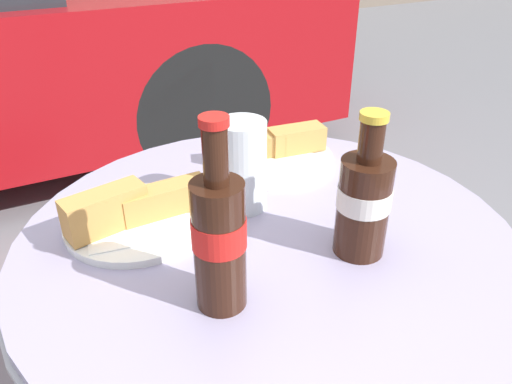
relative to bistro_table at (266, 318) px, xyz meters
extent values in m
cylinder|color=#B7B7BC|center=(0.00, 0.00, 0.15)|extent=(0.76, 0.76, 0.01)
cylinder|color=#9E93B2|center=(0.00, 0.00, 0.17)|extent=(0.75, 0.75, 0.02)
cylinder|color=#33190F|center=(0.09, -0.10, 0.25)|extent=(0.07, 0.07, 0.14)
cylinder|color=silver|center=(0.09, -0.10, 0.26)|extent=(0.07, 0.07, 0.03)
cylinder|color=#33190F|center=(0.09, -0.10, 0.35)|extent=(0.03, 0.03, 0.06)
cylinder|color=gold|center=(0.09, -0.10, 0.38)|extent=(0.04, 0.04, 0.01)
cylinder|color=#33190F|center=(-0.12, -0.11, 0.26)|extent=(0.06, 0.06, 0.17)
cylinder|color=red|center=(-0.12, -0.11, 0.28)|extent=(0.06, 0.06, 0.04)
cylinder|color=#33190F|center=(-0.12, -0.11, 0.38)|extent=(0.03, 0.03, 0.07)
cylinder|color=red|center=(-0.12, -0.11, 0.42)|extent=(0.03, 0.03, 0.01)
cylinder|color=#C68923|center=(0.00, 0.08, 0.23)|extent=(0.07, 0.07, 0.11)
cylinder|color=silver|center=(0.00, 0.08, 0.25)|extent=(0.08, 0.08, 0.15)
cylinder|color=white|center=(0.12, 0.20, 0.18)|extent=(0.23, 0.23, 0.01)
cube|color=white|center=(0.12, 0.20, 0.19)|extent=(0.19, 0.19, 0.00)
cube|color=#C68E47|center=(0.09, 0.22, 0.21)|extent=(0.13, 0.07, 0.04)
cube|color=#C68E47|center=(0.17, 0.20, 0.21)|extent=(0.11, 0.06, 0.05)
cylinder|color=white|center=(-0.17, 0.11, 0.18)|extent=(0.22, 0.22, 0.01)
cube|color=white|center=(-0.17, 0.11, 0.19)|extent=(0.17, 0.17, 0.00)
cube|color=#C68E47|center=(-0.21, 0.10, 0.22)|extent=(0.13, 0.07, 0.06)
cube|color=#C68E47|center=(-0.12, 0.10, 0.21)|extent=(0.14, 0.05, 0.04)
cylinder|color=black|center=(0.46, 3.10, -0.21)|extent=(0.64, 0.22, 0.64)
cylinder|color=black|center=(0.46, 1.50, -0.21)|extent=(0.64, 0.22, 0.64)
cylinder|color=black|center=(1.60, 2.38, -0.15)|extent=(0.15, 0.15, 0.76)
cylinder|color=black|center=(1.74, 2.28, -0.15)|extent=(0.15, 0.15, 0.76)
camera|label=1|loc=(-0.30, -0.54, 0.61)|focal=35.00mm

